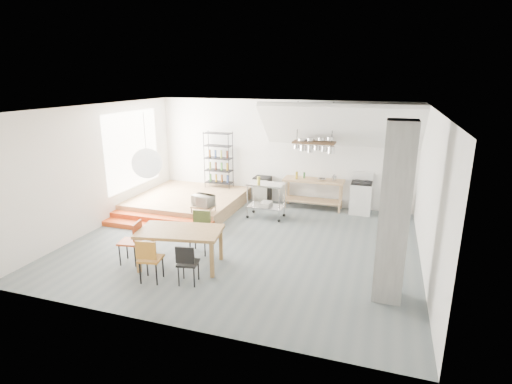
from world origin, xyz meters
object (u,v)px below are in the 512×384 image
(dining_table, at_px, (180,234))
(rolling_cart, at_px, (266,196))
(stove, at_px, (361,197))
(mini_fridge, at_px, (262,190))

(dining_table, height_order, rolling_cart, rolling_cart)
(stove, distance_m, dining_table, 5.76)
(stove, relative_size, rolling_cart, 1.13)
(rolling_cart, bearing_deg, stove, 28.53)
(stove, height_order, mini_fridge, stove)
(stove, relative_size, mini_fridge, 1.39)
(dining_table, distance_m, rolling_cart, 3.55)
(stove, bearing_deg, rolling_cart, -153.74)
(dining_table, bearing_deg, rolling_cart, 66.23)
(stove, height_order, dining_table, stove)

